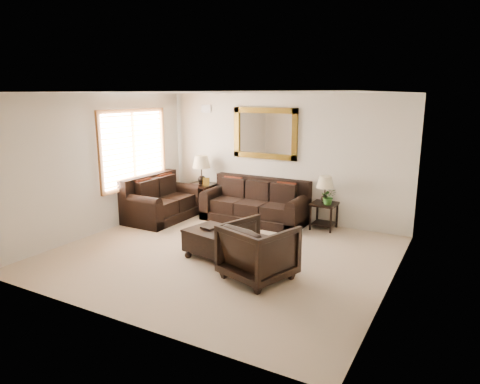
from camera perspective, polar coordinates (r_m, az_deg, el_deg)
The scene contains 11 objects.
room at distance 7.05m, azimuth -2.55°, elevation 2.06°, with size 5.51×5.01×2.71m.
window at distance 9.35m, azimuth -13.95°, elevation 5.61°, with size 0.07×1.96×1.66m.
mirror at distance 9.31m, azimuth 3.33°, elevation 7.80°, with size 1.50×0.06×1.10m.
air_vent at distance 10.04m, azimuth -4.54°, elevation 11.00°, with size 0.25×0.02×0.18m, color #999999.
sofa at distance 9.22m, azimuth 2.12°, elevation -1.85°, with size 2.22×0.96×0.91m.
loveseat at distance 9.53m, azimuth -10.49°, elevation -1.44°, with size 1.00×1.69×0.95m.
end_table_left at distance 9.91m, azimuth -5.13°, elevation 2.24°, with size 0.59×0.59×1.31m.
end_table_right at distance 8.73m, azimuth 11.24°, elevation -0.35°, with size 0.50×0.50×1.09m.
coffee_table at distance 7.11m, azimuth -2.11°, elevation -6.75°, with size 1.46×0.97×0.57m.
armchair at distance 6.32m, azimuth 2.48°, elevation -7.55°, with size 0.91×0.85×0.93m, color black.
potted_plant at distance 8.62m, azimuth 11.72°, elevation -0.82°, with size 0.30×0.33×0.26m, color #25531C.
Camera 1 is at (3.61, -5.90, 2.67)m, focal length 32.00 mm.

